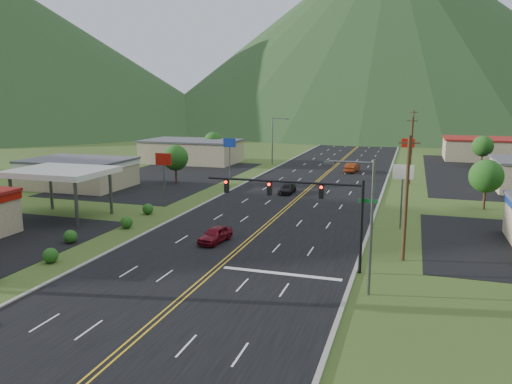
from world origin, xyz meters
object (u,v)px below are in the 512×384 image
(traffic_signal, at_px, (308,200))
(streetlight_east, at_px, (367,218))
(car_red_far, at_px, (352,168))
(streetlight_west, at_px, (274,138))
(gas_canopy, at_px, (61,173))
(car_dark_mid, at_px, (287,189))
(car_red_near, at_px, (215,235))

(traffic_signal, xyz_separation_m, streetlight_east, (4.70, -4.00, -0.15))
(streetlight_east, distance_m, car_red_far, 54.98)
(traffic_signal, xyz_separation_m, streetlight_west, (-18.16, 56.00, -0.15))
(gas_canopy, bearing_deg, streetlight_east, -19.88)
(streetlight_east, bearing_deg, gas_canopy, 160.12)
(streetlight_east, distance_m, car_dark_mid, 35.22)
(traffic_signal, distance_m, car_dark_mid, 29.95)
(traffic_signal, relative_size, car_dark_mid, 3.03)
(car_red_near, height_order, car_dark_mid, car_red_near)
(car_dark_mid, bearing_deg, car_red_near, -90.69)
(car_dark_mid, bearing_deg, streetlight_west, 109.82)
(car_red_near, relative_size, car_dark_mid, 0.96)
(car_red_far, bearing_deg, gas_canopy, 65.86)
(car_red_far, bearing_deg, car_red_near, 89.20)
(streetlight_east, xyz_separation_m, streetlight_west, (-22.86, 60.00, 0.00))
(car_red_near, bearing_deg, traffic_signal, -15.21)
(car_red_near, bearing_deg, streetlight_west, 108.39)
(streetlight_east, relative_size, car_dark_mid, 2.08)
(gas_canopy, distance_m, car_dark_mid, 28.75)
(streetlight_east, height_order, car_red_far, streetlight_east)
(streetlight_west, height_order, car_red_far, streetlight_west)
(streetlight_east, bearing_deg, car_red_near, 149.90)
(car_red_far, bearing_deg, streetlight_east, 104.95)
(traffic_signal, bearing_deg, car_dark_mid, 106.85)
(streetlight_east, relative_size, car_red_far, 1.85)
(traffic_signal, bearing_deg, gas_canopy, 164.30)
(car_red_near, xyz_separation_m, car_red_far, (6.66, 46.29, 0.09))
(streetlight_west, distance_m, gas_canopy, 49.10)
(streetlight_east, height_order, car_dark_mid, streetlight_east)
(traffic_signal, height_order, streetlight_east, streetlight_east)
(streetlight_west, bearing_deg, car_red_near, -80.19)
(car_red_far, bearing_deg, car_dark_mid, 82.01)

